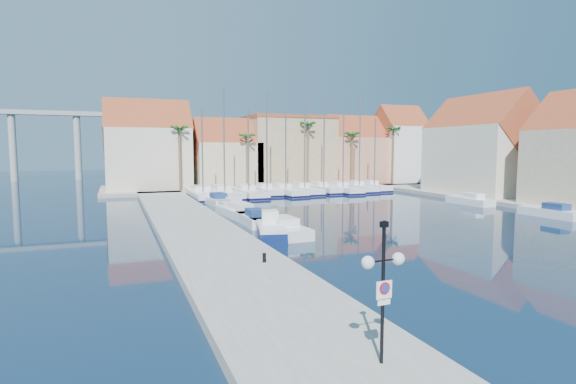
% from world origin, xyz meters
% --- Properties ---
extents(ground, '(260.00, 260.00, 0.00)m').
position_xyz_m(ground, '(0.00, 0.00, 0.00)').
color(ground, black).
rests_on(ground, ground).
extents(quay_west, '(6.00, 77.00, 0.50)m').
position_xyz_m(quay_west, '(-9.00, 13.50, 0.25)').
color(quay_west, gray).
rests_on(quay_west, ground).
extents(shore_north, '(54.00, 16.00, 0.50)m').
position_xyz_m(shore_north, '(10.00, 48.00, 0.25)').
color(shore_north, gray).
rests_on(shore_north, ground).
extents(shore_east, '(12.00, 60.00, 0.50)m').
position_xyz_m(shore_east, '(32.00, 15.00, 0.25)').
color(shore_east, gray).
rests_on(shore_east, ground).
extents(lamp_post, '(1.36, 0.41, 4.02)m').
position_xyz_m(lamp_post, '(-7.97, -13.47, 3.14)').
color(lamp_post, black).
rests_on(lamp_post, quay_west).
extents(bollard, '(0.20, 0.20, 0.49)m').
position_xyz_m(bollard, '(-7.53, -1.59, 0.74)').
color(bollard, black).
rests_on(bollard, quay_west).
extents(fishing_boat, '(3.18, 5.81, 1.93)m').
position_xyz_m(fishing_boat, '(-4.30, 6.74, 0.64)').
color(fishing_boat, navy).
rests_on(fishing_boat, ground).
extents(motorboat_west_0, '(2.81, 7.60, 1.40)m').
position_xyz_m(motorboat_west_0, '(-3.15, 8.14, 0.51)').
color(motorboat_west_0, white).
rests_on(motorboat_west_0, ground).
extents(motorboat_west_1, '(1.95, 5.87, 1.40)m').
position_xyz_m(motorboat_west_1, '(-3.70, 13.07, 0.51)').
color(motorboat_west_1, white).
rests_on(motorboat_west_1, ground).
extents(motorboat_west_2, '(3.03, 7.43, 1.40)m').
position_xyz_m(motorboat_west_2, '(-3.78, 17.78, 0.51)').
color(motorboat_west_2, white).
rests_on(motorboat_west_2, ground).
extents(motorboat_west_3, '(1.96, 5.70, 1.40)m').
position_xyz_m(motorboat_west_3, '(-3.25, 22.41, 0.51)').
color(motorboat_west_3, white).
rests_on(motorboat_west_3, ground).
extents(motorboat_west_4, '(2.60, 6.83, 1.40)m').
position_xyz_m(motorboat_west_4, '(-3.62, 28.29, 0.51)').
color(motorboat_west_4, white).
rests_on(motorboat_west_4, ground).
extents(motorboat_east_0, '(1.99, 5.95, 1.40)m').
position_xyz_m(motorboat_east_0, '(24.00, 6.80, 0.51)').
color(motorboat_east_0, white).
rests_on(motorboat_east_0, ground).
extents(motorboat_east_1, '(2.07, 5.99, 1.40)m').
position_xyz_m(motorboat_east_1, '(24.00, 17.27, 0.51)').
color(motorboat_east_1, white).
rests_on(motorboat_east_1, ground).
extents(sailboat_0, '(3.06, 11.54, 11.49)m').
position_xyz_m(sailboat_0, '(-4.05, 35.60, 0.56)').
color(sailboat_0, white).
rests_on(sailboat_0, ground).
extents(sailboat_1, '(3.47, 11.05, 14.35)m').
position_xyz_m(sailboat_1, '(-1.20, 35.53, 0.59)').
color(sailboat_1, white).
rests_on(sailboat_1, ground).
extents(sailboat_2, '(3.07, 11.04, 11.95)m').
position_xyz_m(sailboat_2, '(2.14, 35.52, 0.57)').
color(sailboat_2, white).
rests_on(sailboat_2, ground).
extents(sailboat_3, '(2.48, 8.92, 14.13)m').
position_xyz_m(sailboat_3, '(5.28, 36.85, 0.63)').
color(sailboat_3, white).
rests_on(sailboat_3, ground).
extents(sailboat_4, '(3.58, 10.70, 11.63)m').
position_xyz_m(sailboat_4, '(7.71, 35.99, 0.57)').
color(sailboat_4, white).
rests_on(sailboat_4, ground).
extents(sailboat_5, '(2.78, 9.72, 13.23)m').
position_xyz_m(sailboat_5, '(10.83, 36.37, 0.60)').
color(sailboat_5, white).
rests_on(sailboat_5, ground).
extents(sailboat_6, '(2.70, 8.65, 14.60)m').
position_xyz_m(sailboat_6, '(14.07, 36.71, 0.65)').
color(sailboat_6, white).
rests_on(sailboat_6, ground).
extents(sailboat_7, '(2.60, 9.77, 11.65)m').
position_xyz_m(sailboat_7, '(16.78, 35.80, 0.58)').
color(sailboat_7, white).
rests_on(sailboat_7, ground).
extents(sailboat_8, '(2.55, 9.09, 14.14)m').
position_xyz_m(sailboat_8, '(20.10, 36.71, 0.63)').
color(sailboat_8, white).
rests_on(sailboat_8, ground).
extents(sailboat_9, '(2.61, 8.48, 11.28)m').
position_xyz_m(sailboat_9, '(22.98, 36.97, 0.60)').
color(sailboat_9, white).
rests_on(sailboat_9, ground).
extents(building_0, '(12.30, 9.00, 13.50)m').
position_xyz_m(building_0, '(-10.00, 47.00, 6.52)').
color(building_0, beige).
rests_on(building_0, shore_north).
extents(building_1, '(10.30, 8.00, 11.00)m').
position_xyz_m(building_1, '(2.00, 47.00, 5.30)').
color(building_1, tan).
rests_on(building_1, shore_north).
extents(building_2, '(14.20, 10.20, 11.50)m').
position_xyz_m(building_2, '(13.00, 48.00, 6.26)').
color(building_2, '#A18563').
rests_on(building_2, shore_north).
extents(building_3, '(10.30, 8.00, 12.00)m').
position_xyz_m(building_3, '(25.00, 47.00, 5.86)').
color(building_3, tan).
rests_on(building_3, shore_north).
extents(building_4, '(8.30, 8.00, 14.00)m').
position_xyz_m(building_4, '(34.00, 46.00, 6.97)').
color(building_4, white).
rests_on(building_4, shore_north).
extents(building_6, '(9.00, 14.30, 13.50)m').
position_xyz_m(building_6, '(32.00, 24.00, 6.52)').
color(building_6, beige).
rests_on(building_6, shore_east).
extents(palm_0, '(2.60, 2.60, 10.15)m').
position_xyz_m(palm_0, '(-6.00, 42.00, 9.08)').
color(palm_0, brown).
rests_on(palm_0, shore_north).
extents(palm_1, '(2.60, 2.60, 9.15)m').
position_xyz_m(palm_1, '(4.00, 42.00, 8.14)').
color(palm_1, brown).
rests_on(palm_1, shore_north).
extents(palm_2, '(2.60, 2.60, 11.15)m').
position_xyz_m(palm_2, '(14.00, 42.00, 10.02)').
color(palm_2, brown).
rests_on(palm_2, shore_north).
extents(palm_3, '(2.60, 2.60, 9.65)m').
position_xyz_m(palm_3, '(22.00, 42.00, 8.61)').
color(palm_3, brown).
rests_on(palm_3, shore_north).
extents(palm_4, '(2.60, 2.60, 10.65)m').
position_xyz_m(palm_4, '(30.00, 42.00, 9.55)').
color(palm_4, brown).
rests_on(palm_4, shore_north).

